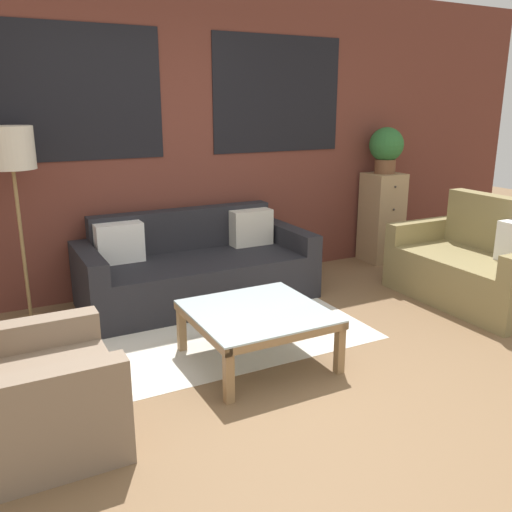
{
  "coord_description": "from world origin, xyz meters",
  "views": [
    {
      "loc": [
        -1.81,
        -2.41,
        1.73
      ],
      "look_at": [
        0.11,
        1.26,
        0.55
      ],
      "focal_mm": 38.0,
      "sensor_mm": 36.0,
      "label": 1
    }
  ],
  "objects_px": {
    "drawer_cabinet": "(382,218)",
    "floor_lamp": "(12,157)",
    "settee_vintage": "(477,268)",
    "coffee_table": "(257,317)",
    "armchair_corner": "(28,397)",
    "couch_dark": "(196,270)",
    "potted_plant": "(386,148)"
  },
  "relations": [
    {
      "from": "couch_dark",
      "to": "drawer_cabinet",
      "type": "distance_m",
      "value": 2.33
    },
    {
      "from": "drawer_cabinet",
      "to": "coffee_table",
      "type": "bearing_deg",
      "value": -146.83
    },
    {
      "from": "settee_vintage",
      "to": "drawer_cabinet",
      "type": "bearing_deg",
      "value": 85.75
    },
    {
      "from": "coffee_table",
      "to": "floor_lamp",
      "type": "bearing_deg",
      "value": 131.95
    },
    {
      "from": "settee_vintage",
      "to": "floor_lamp",
      "type": "bearing_deg",
      "value": 159.86
    },
    {
      "from": "coffee_table",
      "to": "drawer_cabinet",
      "type": "xyz_separation_m",
      "value": [
        2.39,
        1.56,
        0.17
      ]
    },
    {
      "from": "couch_dark",
      "to": "drawer_cabinet",
      "type": "height_order",
      "value": "drawer_cabinet"
    },
    {
      "from": "armchair_corner",
      "to": "floor_lamp",
      "type": "height_order",
      "value": "floor_lamp"
    },
    {
      "from": "settee_vintage",
      "to": "floor_lamp",
      "type": "height_order",
      "value": "floor_lamp"
    },
    {
      "from": "floor_lamp",
      "to": "potted_plant",
      "type": "height_order",
      "value": "floor_lamp"
    },
    {
      "from": "drawer_cabinet",
      "to": "couch_dark",
      "type": "bearing_deg",
      "value": -174.36
    },
    {
      "from": "coffee_table",
      "to": "potted_plant",
      "type": "relative_size",
      "value": 1.78
    },
    {
      "from": "armchair_corner",
      "to": "settee_vintage",
      "type": "bearing_deg",
      "value": 6.69
    },
    {
      "from": "coffee_table",
      "to": "drawer_cabinet",
      "type": "distance_m",
      "value": 2.86
    },
    {
      "from": "settee_vintage",
      "to": "floor_lamp",
      "type": "distance_m",
      "value": 3.97
    },
    {
      "from": "couch_dark",
      "to": "drawer_cabinet",
      "type": "bearing_deg",
      "value": 5.64
    },
    {
      "from": "couch_dark",
      "to": "armchair_corner",
      "type": "xyz_separation_m",
      "value": [
        -1.57,
        -1.64,
        -0.0
      ]
    },
    {
      "from": "settee_vintage",
      "to": "armchair_corner",
      "type": "relative_size",
      "value": 1.67
    },
    {
      "from": "armchair_corner",
      "to": "drawer_cabinet",
      "type": "distance_m",
      "value": 4.3
    },
    {
      "from": "settee_vintage",
      "to": "drawer_cabinet",
      "type": "distance_m",
      "value": 1.44
    },
    {
      "from": "settee_vintage",
      "to": "potted_plant",
      "type": "bearing_deg",
      "value": 85.75
    },
    {
      "from": "drawer_cabinet",
      "to": "armchair_corner",
      "type": "bearing_deg",
      "value": -154.3
    },
    {
      "from": "couch_dark",
      "to": "potted_plant",
      "type": "relative_size",
      "value": 4.16
    },
    {
      "from": "couch_dark",
      "to": "drawer_cabinet",
      "type": "relative_size",
      "value": 2.09
    },
    {
      "from": "armchair_corner",
      "to": "drawer_cabinet",
      "type": "relative_size",
      "value": 0.86
    },
    {
      "from": "drawer_cabinet",
      "to": "settee_vintage",
      "type": "bearing_deg",
      "value": -94.25
    },
    {
      "from": "couch_dark",
      "to": "potted_plant",
      "type": "height_order",
      "value": "potted_plant"
    },
    {
      "from": "floor_lamp",
      "to": "potted_plant",
      "type": "distance_m",
      "value": 3.71
    },
    {
      "from": "floor_lamp",
      "to": "settee_vintage",
      "type": "bearing_deg",
      "value": -20.14
    },
    {
      "from": "armchair_corner",
      "to": "coffee_table",
      "type": "bearing_deg",
      "value": 11.47
    },
    {
      "from": "armchair_corner",
      "to": "coffee_table",
      "type": "xyz_separation_m",
      "value": [
        1.48,
        0.3,
        0.04
      ]
    },
    {
      "from": "drawer_cabinet",
      "to": "floor_lamp",
      "type": "bearing_deg",
      "value": -178.43
    }
  ]
}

